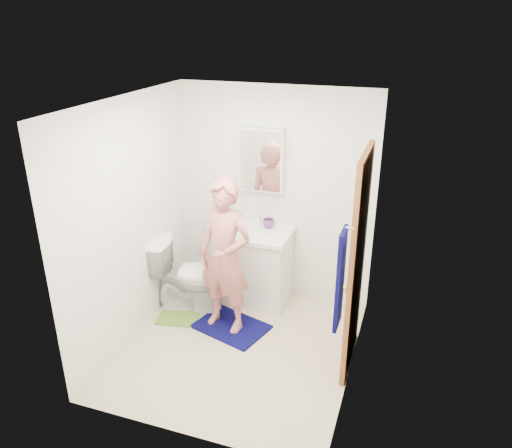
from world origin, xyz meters
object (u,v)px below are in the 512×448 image
Objects in this scene: vanity_cabinet at (255,267)px; toilet at (190,275)px; medicine_cabinet at (262,160)px; towel at (340,279)px; toothbrush_cup at (269,223)px; soap_dispenser at (239,222)px; man at (225,257)px.

toilet is at bearing -145.05° from vanity_cabinet.
towel is (1.18, -1.71, -0.35)m from medicine_cabinet.
toilet is 6.41× the size of toothbrush_cup.
toilet is at bearing -137.11° from soap_dispenser.
towel reaches higher than vanity_cabinet.
toothbrush_cup is at bearing -63.46° from toilet.
soap_dispenser is at bearing -125.29° from medicine_cabinet.
towel is 1.58m from man.
vanity_cabinet is 0.75m from toilet.
medicine_cabinet is 2.11m from towel.
soap_dispenser is 0.12× the size of man.
towel is at bearing -132.06° from toilet.
soap_dispenser reaches higher than toothbrush_cup.
vanity_cabinet is 0.78m from man.
towel is at bearing -55.39° from medicine_cabinet.
man reaches higher than toilet.
medicine_cabinet is (0.00, 0.22, 1.20)m from vanity_cabinet.
towel is 0.96× the size of toilet.
toothbrush_cup is at bearing 86.01° from man.
toilet is 4.41× the size of soap_dispenser.
towel is (1.18, -1.48, 0.85)m from vanity_cabinet.
toilet is at bearing 167.96° from man.
toothbrush_cup is 0.08× the size of man.
vanity_cabinet is at bearing 128.47° from towel.
towel reaches higher than man.
soap_dispenser is at bearing 108.20° from man.
towel is at bearing -56.72° from toothbrush_cup.
vanity_cabinet is at bearing -129.12° from toothbrush_cup.
man is (0.52, -0.22, 0.41)m from toilet.
vanity_cabinet is 1.22m from medicine_cabinet.
toothbrush_cup is (0.11, 0.14, 0.50)m from vanity_cabinet.
medicine_cabinet is 1.17m from man.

